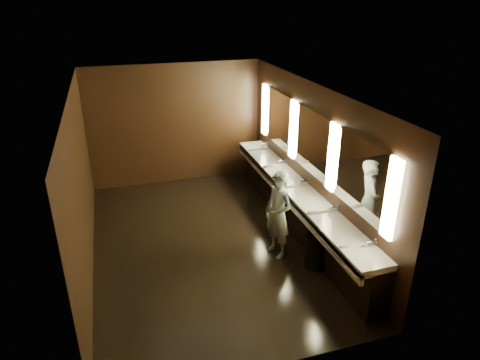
% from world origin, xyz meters
% --- Properties ---
extents(floor, '(6.00, 6.00, 0.00)m').
position_xyz_m(floor, '(0.00, 0.00, 0.00)').
color(floor, black).
rests_on(floor, ground).
extents(ceiling, '(4.00, 6.00, 0.02)m').
position_xyz_m(ceiling, '(0.00, 0.00, 2.80)').
color(ceiling, '#2D2D2B').
rests_on(ceiling, wall_back).
extents(wall_back, '(4.00, 0.02, 2.80)m').
position_xyz_m(wall_back, '(0.00, 3.00, 1.40)').
color(wall_back, black).
rests_on(wall_back, floor).
extents(wall_front, '(4.00, 0.02, 2.80)m').
position_xyz_m(wall_front, '(0.00, -3.00, 1.40)').
color(wall_front, black).
rests_on(wall_front, floor).
extents(wall_left, '(0.02, 6.00, 2.80)m').
position_xyz_m(wall_left, '(-2.00, 0.00, 1.40)').
color(wall_left, black).
rests_on(wall_left, floor).
extents(wall_right, '(0.02, 6.00, 2.80)m').
position_xyz_m(wall_right, '(2.00, 0.00, 1.40)').
color(wall_right, black).
rests_on(wall_right, floor).
extents(sink_counter, '(0.55, 5.40, 1.01)m').
position_xyz_m(sink_counter, '(1.79, 0.00, 0.50)').
color(sink_counter, black).
rests_on(sink_counter, floor).
extents(mirror_band, '(0.06, 5.03, 1.15)m').
position_xyz_m(mirror_band, '(1.98, -0.00, 1.75)').
color(mirror_band, '#FBF5B5').
rests_on(mirror_band, wall_right).
extents(person, '(0.54, 0.66, 1.56)m').
position_xyz_m(person, '(1.09, -0.70, 0.78)').
color(person, '#86A5C8').
rests_on(person, floor).
extents(trash_bin, '(0.49, 0.49, 0.58)m').
position_xyz_m(trash_bin, '(1.58, -1.23, 0.29)').
color(trash_bin, black).
rests_on(trash_bin, floor).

